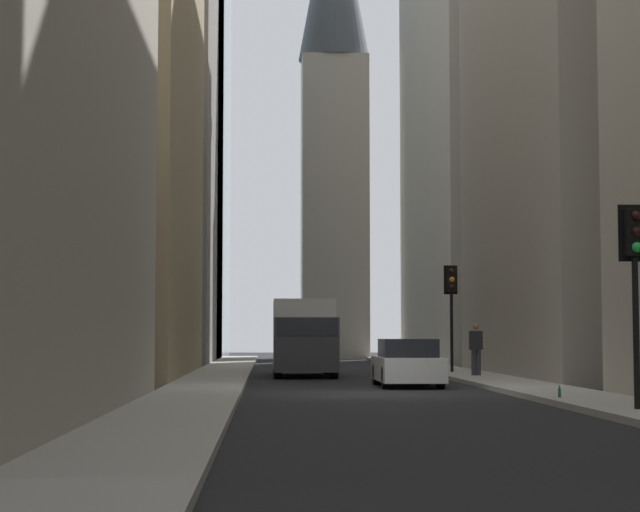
% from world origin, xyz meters
% --- Properties ---
extents(ground_plane, '(135.00, 135.00, 0.00)m').
position_xyz_m(ground_plane, '(0.00, 0.00, 0.00)').
color(ground_plane, black).
extents(sidewalk_right, '(90.00, 2.20, 0.14)m').
position_xyz_m(sidewalk_right, '(0.00, 4.50, 0.07)').
color(sidewalk_right, '#A8A399').
rests_on(sidewalk_right, ground_plane).
extents(sidewalk_left, '(90.00, 2.20, 0.14)m').
position_xyz_m(sidewalk_left, '(0.00, -4.50, 0.07)').
color(sidewalk_left, '#A8A399').
rests_on(sidewalk_left, ground_plane).
extents(building_left_far, '(19.41, 10.50, 29.39)m').
position_xyz_m(building_left_far, '(31.07, -10.59, 14.71)').
color(building_left_far, '#B7B2A5').
rests_on(building_left_far, ground_plane).
extents(building_left_midfar, '(16.52, 10.00, 23.34)m').
position_xyz_m(building_left_midfar, '(10.46, -10.60, 11.67)').
color(building_left_midfar, gray).
rests_on(building_left_midfar, ground_plane).
extents(building_right_far, '(18.02, 10.00, 29.81)m').
position_xyz_m(building_right_far, '(31.96, 10.60, 14.91)').
color(building_right_far, gray).
rests_on(building_right_far, ground_plane).
extents(building_right_midfar, '(16.46, 10.00, 19.64)m').
position_xyz_m(building_right_midfar, '(11.35, 10.60, 9.82)').
color(building_right_midfar, '#9E8966').
rests_on(building_right_midfar, ground_plane).
extents(church_spire, '(4.68, 4.68, 32.37)m').
position_xyz_m(church_spire, '(42.99, -1.55, 16.93)').
color(church_spire, beige).
rests_on(church_spire, ground_plane).
extents(delivery_truck, '(6.46, 2.25, 2.84)m').
position_xyz_m(delivery_truck, '(12.54, 1.40, 1.46)').
color(delivery_truck, silver).
rests_on(delivery_truck, ground_plane).
extents(sedan_white, '(4.30, 1.78, 1.42)m').
position_xyz_m(sedan_white, '(4.03, -1.40, 0.66)').
color(sedan_white, silver).
rests_on(sedan_white, ground_plane).
extents(traffic_light_foreground, '(0.43, 0.52, 3.90)m').
position_xyz_m(traffic_light_foreground, '(-8.20, -4.24, 3.01)').
color(traffic_light_foreground, black).
rests_on(traffic_light_foreground, sidewalk_left).
extents(traffic_light_midblock, '(0.43, 0.52, 4.04)m').
position_xyz_m(traffic_light_midblock, '(12.95, -4.21, 3.11)').
color(traffic_light_midblock, black).
rests_on(traffic_light_midblock, sidewalk_left).
extents(pedestrian, '(0.26, 0.44, 1.79)m').
position_xyz_m(pedestrian, '(9.29, -4.45, 1.12)').
color(pedestrian, '#33333D').
rests_on(pedestrian, sidewalk_left).
extents(discarded_bottle, '(0.07, 0.07, 0.27)m').
position_xyz_m(discarded_bottle, '(-4.28, -3.79, 0.25)').
color(discarded_bottle, '#236033').
rests_on(discarded_bottle, sidewalk_left).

